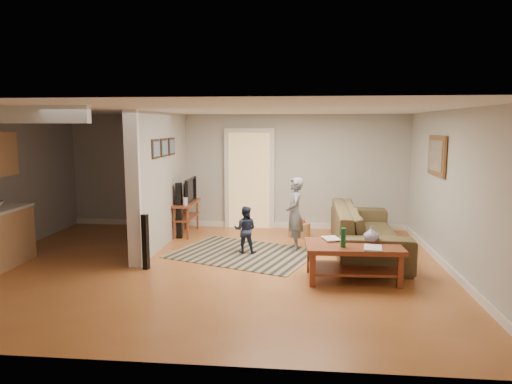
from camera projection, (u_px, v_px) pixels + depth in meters
The scene contains 11 objects.
ground at pixel (211, 267), 7.33m from camera, with size 7.50×7.50×0.00m, color #975626.
room_shell at pixel (152, 174), 7.64m from camera, with size 7.54×6.02×2.52m.
area_rug at pixel (243, 253), 8.10m from camera, with size 2.36×1.73×0.01m, color black.
sofa at pixel (366, 253), 8.15m from camera, with size 2.84×1.11×0.83m, color #4E4827.
coffee_table at pixel (354, 252), 6.68m from camera, with size 1.41×0.86×0.81m.
tv_console at pixel (187, 205), 9.49m from camera, with size 0.42×1.09×0.93m.
speaker_left at pixel (145, 242), 7.16m from camera, with size 0.09×0.09×0.88m, color black.
speaker_right at pixel (179, 211), 9.15m from camera, with size 0.11×0.11×1.13m, color black.
toy_basket at pixel (299, 229), 9.31m from camera, with size 0.45×0.45×0.40m.
child at pixel (294, 249), 8.38m from camera, with size 0.48×0.32×1.33m, color slate.
toddler at pixel (245, 253), 8.16m from camera, with size 0.41×0.32×0.84m, color #1D263E.
Camera 1 is at (1.40, -6.98, 2.25)m, focal length 32.00 mm.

